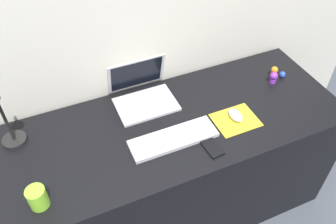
{
  "coord_description": "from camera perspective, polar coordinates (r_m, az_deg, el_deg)",
  "views": [
    {
      "loc": [
        -0.5,
        -1.06,
        1.97
      ],
      "look_at": [
        -0.03,
        0.0,
        0.83
      ],
      "focal_mm": 37.6,
      "sensor_mm": 36.0,
      "label": 1
    }
  ],
  "objects": [
    {
      "name": "mouse",
      "position": [
        1.74,
        10.89,
        -0.51
      ],
      "size": [
        0.06,
        0.1,
        0.03
      ],
      "primitive_type": "ellipsoid",
      "color": "silver",
      "rests_on": "mousepad"
    },
    {
      "name": "toy_figurine_purple",
      "position": [
        1.99,
        16.74,
        5.42
      ],
      "size": [
        0.04,
        0.04,
        0.07
      ],
      "color": "purple",
      "rests_on": "desk"
    },
    {
      "name": "back_wall",
      "position": [
        1.93,
        -3.54,
        5.84
      ],
      "size": [
        2.91,
        0.05,
        1.53
      ],
      "primitive_type": "cube",
      "color": "silver",
      "rests_on": "ground_plane"
    },
    {
      "name": "keyboard",
      "position": [
        1.62,
        0.87,
        -4.33
      ],
      "size": [
        0.41,
        0.13,
        0.02
      ],
      "primitive_type": "cube",
      "color": "silver",
      "rests_on": "desk"
    },
    {
      "name": "toy_figurine_orange",
      "position": [
        2.03,
        16.83,
        6.33
      ],
      "size": [
        0.04,
        0.04,
        0.06
      ],
      "color": "orange",
      "rests_on": "desk"
    },
    {
      "name": "coffee_mug",
      "position": [
        1.48,
        -20.39,
        -12.89
      ],
      "size": [
        0.08,
        0.08,
        0.09
      ],
      "primitive_type": "cylinder",
      "color": "#8CDB33",
      "rests_on": "desk"
    },
    {
      "name": "mousepad",
      "position": [
        1.74,
        10.89,
        -1.29
      ],
      "size": [
        0.21,
        0.17,
        0.0
      ],
      "primitive_type": "cube",
      "color": "yellow",
      "rests_on": "desk"
    },
    {
      "name": "laptop",
      "position": [
        1.8,
        -4.29,
        3.46
      ],
      "size": [
        0.3,
        0.26,
        0.21
      ],
      "color": "silver",
      "rests_on": "desk"
    },
    {
      "name": "cell_phone",
      "position": [
        1.61,
        7.0,
        -5.56
      ],
      "size": [
        0.07,
        0.13,
        0.01
      ],
      "primitive_type": "cube",
      "rotation": [
        0.0,
        0.0,
        0.08
      ],
      "color": "black",
      "rests_on": "desk"
    },
    {
      "name": "toy_figurine_blue",
      "position": [
        2.05,
        18.06,
        5.79
      ],
      "size": [
        0.03,
        0.03,
        0.04
      ],
      "primitive_type": "ellipsoid",
      "color": "blue",
      "rests_on": "desk"
    },
    {
      "name": "ground_plane",
      "position": [
        2.29,
        0.72,
        -14.81
      ],
      "size": [
        6.0,
        6.0,
        0.0
      ],
      "primitive_type": "plane",
      "color": "#474C56"
    },
    {
      "name": "desk_lamp",
      "position": [
        1.64,
        -24.9,
        -1.6
      ],
      "size": [
        0.11,
        0.16,
        0.33
      ],
      "color": "black",
      "rests_on": "desk"
    },
    {
      "name": "desk",
      "position": [
        1.98,
        0.82,
        -9.31
      ],
      "size": [
        1.71,
        0.65,
        0.74
      ],
      "primitive_type": "cube",
      "color": "black",
      "rests_on": "ground_plane"
    }
  ]
}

